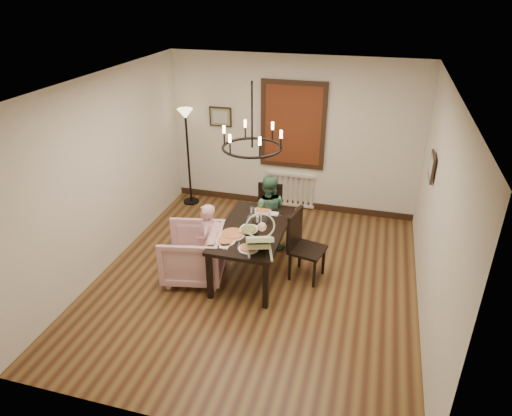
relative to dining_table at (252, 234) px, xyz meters
The scene contains 17 objects.
room_shell 0.77m from the dining_table, 63.26° to the left, with size 4.51×5.00×2.81m.
dining_table is the anchor object (origin of this frame).
chair_far 1.07m from the dining_table, 91.92° to the left, with size 0.40×0.40×0.92m, color black, non-canonical shape.
chair_right 0.81m from the dining_table, ahead, with size 0.46×0.46×1.04m, color black, non-canonical shape.
armchair 0.90m from the dining_table, 157.58° to the right, with size 0.83×0.86×0.78m, color beige.
elderly_woman 0.68m from the dining_table, 156.78° to the right, with size 0.35×0.23×0.95m, color #D999A2.
seated_man 0.80m from the dining_table, 87.81° to the left, with size 0.50×0.39×1.03m, color #447355.
baby_bouncer 0.64m from the dining_table, 65.35° to the right, with size 0.40×0.55×0.36m, color #BDCC8D, non-canonical shape.
salad_bowl 0.18m from the dining_table, 96.51° to the right, with size 0.32×0.32×0.08m, color white.
pizza_platter 0.35m from the dining_table, 128.66° to the right, with size 0.35×0.35×0.04m, color tan.
drinking_glass 0.20m from the dining_table, 123.19° to the left, with size 0.07×0.07×0.14m, color silver.
window_blinds 2.47m from the dining_table, 87.60° to the left, with size 1.00×0.03×1.40m, color brown.
radiator 2.32m from the dining_table, 87.62° to the left, with size 0.92×0.12×0.62m, color silver, non-canonical shape.
picture_back 2.79m from the dining_table, 118.70° to the left, with size 0.42×0.03×0.36m, color black.
picture_right 2.61m from the dining_table, 17.38° to the left, with size 0.42×0.03×0.36m, color black.
floor_lamp 2.68m from the dining_table, 132.47° to the left, with size 0.30×0.30×1.80m, color black, non-canonical shape.
chandelier 1.29m from the dining_table, 116.57° to the left, with size 0.80×0.80×0.04m, color black.
Camera 1 is at (1.45, -5.23, 3.92)m, focal length 32.00 mm.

